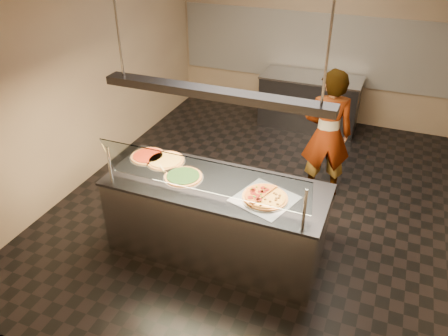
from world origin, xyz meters
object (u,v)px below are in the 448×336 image
at_px(prep_table, 309,102).
at_px(pizza_spinach, 183,176).
at_px(serving_counter, 216,218).
at_px(heat_lamp_housing, 215,93).
at_px(half_pizza_sausage, 276,199).
at_px(pizza_cheese, 166,160).
at_px(sneeze_guard, 202,176).
at_px(perforated_tray, 265,198).
at_px(pizza_spatula, 167,169).
at_px(pizza_tomato, 148,156).
at_px(half_pizza_pepperoni, 255,194).
at_px(worker, 327,135).

bearing_deg(prep_table, pizza_spinach, -99.25).
height_order(serving_counter, heat_lamp_housing, heat_lamp_housing).
distance_m(half_pizza_sausage, pizza_cheese, 1.43).
relative_size(sneeze_guard, perforated_tray, 3.09).
xyz_separation_m(sneeze_guard, pizza_spatula, (-0.61, 0.37, -0.27)).
distance_m(pizza_tomato, prep_table, 3.71).
bearing_deg(pizza_tomato, pizza_cheese, -3.67).
bearing_deg(half_pizza_pepperoni, sneeze_guard, -149.41).
relative_size(perforated_tray, worker, 0.39).
relative_size(pizza_cheese, heat_lamp_housing, 0.20).
bearing_deg(serving_counter, pizza_cheese, 163.29).
bearing_deg(pizza_spatula, serving_counter, -2.97).
relative_size(serving_counter, pizza_spatula, 8.34).
bearing_deg(pizza_cheese, sneeze_guard, -37.89).
distance_m(perforated_tray, pizza_spinach, 0.94).
relative_size(pizza_spatula, worker, 0.16).
height_order(serving_counter, sneeze_guard, sneeze_guard).
bearing_deg(worker, sneeze_guard, 48.97).
distance_m(pizza_tomato, worker, 2.33).
relative_size(serving_counter, pizza_cheese, 5.22).
relative_size(half_pizza_pepperoni, half_pizza_sausage, 1.00).
xyz_separation_m(pizza_cheese, prep_table, (0.95, 3.49, -0.48)).
bearing_deg(half_pizza_sausage, sneeze_guard, -158.49).
relative_size(pizza_spinach, prep_table, 0.26).
distance_m(half_pizza_pepperoni, pizza_spinach, 0.83).
distance_m(half_pizza_sausage, worker, 1.76).
bearing_deg(pizza_spinach, half_pizza_pepperoni, -3.62).
xyz_separation_m(serving_counter, pizza_cheese, (-0.72, 0.22, 0.48)).
relative_size(half_pizza_sausage, heat_lamp_housing, 0.22).
distance_m(perforated_tray, prep_table, 3.82).
xyz_separation_m(pizza_spinach, worker, (1.25, 1.69, -0.05)).
height_order(pizza_cheese, prep_table, pizza_cheese).
xyz_separation_m(pizza_spatula, heat_lamp_housing, (0.61, -0.03, 0.99)).
xyz_separation_m(half_pizza_pepperoni, prep_table, (-0.22, 3.78, -0.50)).
bearing_deg(half_pizza_pepperoni, half_pizza_sausage, -0.79).
bearing_deg(pizza_tomato, half_pizza_sausage, -10.61).
bearing_deg(half_pizza_pepperoni, serving_counter, 171.01).
bearing_deg(prep_table, serving_counter, -93.62).
relative_size(serving_counter, pizza_spinach, 5.43).
relative_size(pizza_tomato, pizza_spatula, 1.49).
bearing_deg(pizza_spatula, perforated_tray, -5.07).
xyz_separation_m(pizza_spinach, pizza_tomato, (-0.59, 0.25, -0.00)).
distance_m(sneeze_guard, pizza_spatula, 0.76).
height_order(perforated_tray, heat_lamp_housing, heat_lamp_housing).
bearing_deg(sneeze_guard, worker, 66.53).
relative_size(perforated_tray, pizza_spatula, 2.42).
bearing_deg(pizza_tomato, serving_counter, -13.57).
relative_size(serving_counter, sneeze_guard, 1.11).
bearing_deg(pizza_tomato, worker, 38.14).
distance_m(serving_counter, sneeze_guard, 0.83).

